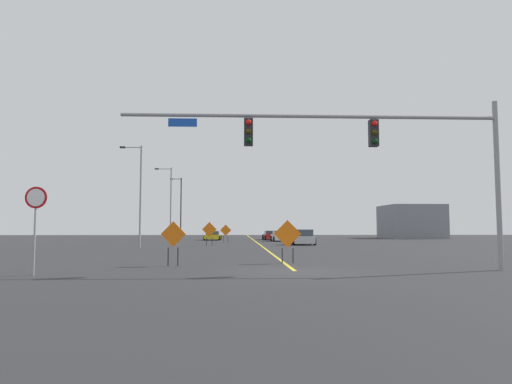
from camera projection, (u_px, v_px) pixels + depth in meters
ground at (295, 271)px, 17.52m from camera, size 172.29×172.29×0.00m
road_centre_stripe at (253, 239)px, 65.20m from camera, size 0.16×95.72×0.01m
traffic_signal_assembly at (368, 143)px, 18.00m from camera, size 14.77×0.44×6.65m
stop_sign at (35, 213)px, 16.07m from camera, size 0.76×0.07×3.07m
street_lamp_far_right at (180, 206)px, 64.16m from camera, size 1.66×0.24×8.55m
street_lamp_far_left at (170, 201)px, 53.07m from camera, size 1.98×0.24×8.55m
street_lamp_mid_right at (139, 191)px, 38.39m from camera, size 1.86×0.24×8.49m
construction_sign_left_shoulder at (288, 236)px, 21.43m from camera, size 1.28×0.09×2.00m
construction_sign_median_near at (209, 231)px, 41.83m from camera, size 1.34×0.24×2.15m
construction_sign_left_lane at (226, 231)px, 52.77m from camera, size 1.28×0.15×1.99m
construction_sign_right_shoulder at (173, 237)px, 19.97m from camera, size 1.10×0.21×1.92m
car_yellow_far at (213, 236)px, 61.25m from camera, size 2.22×4.63×1.19m
car_white_mid at (280, 236)px, 56.07m from camera, size 2.23×4.22×1.28m
car_silver_passing at (303, 238)px, 44.33m from camera, size 2.23×3.86×1.47m
car_red_distant at (271, 235)px, 62.72m from camera, size 2.30×4.54×1.22m
roadside_building_east at (411, 222)px, 72.09m from camera, size 8.13×8.94×5.12m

